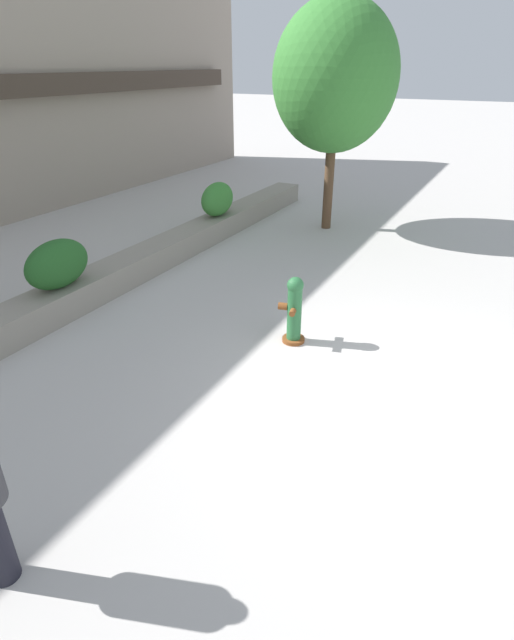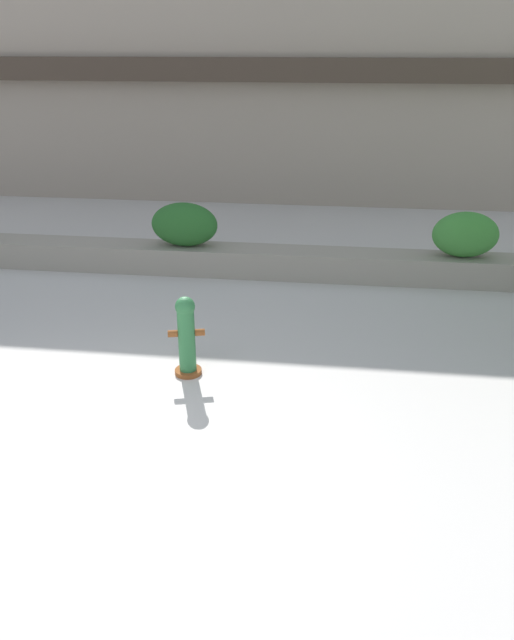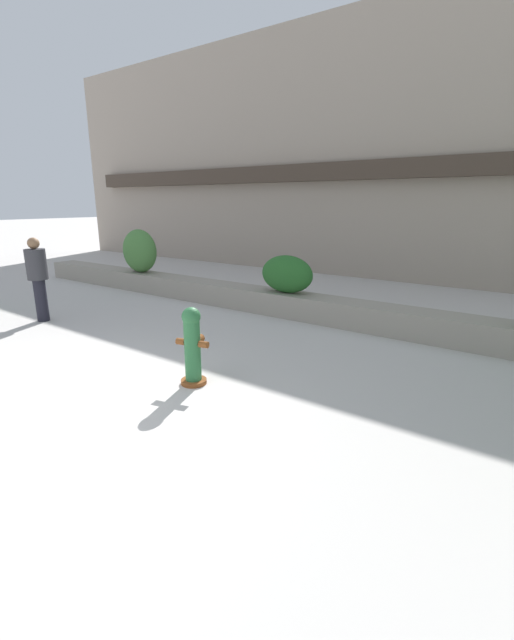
{
  "view_description": "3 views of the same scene",
  "coord_description": "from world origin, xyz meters",
  "px_view_note": "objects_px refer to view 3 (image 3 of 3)",
  "views": [
    {
      "loc": [
        -5.54,
        -0.61,
        3.9
      ],
      "look_at": [
        -0.01,
        2.33,
        0.66
      ],
      "focal_mm": 28.0,
      "sensor_mm": 36.0,
      "label": 1
    },
    {
      "loc": [
        2.57,
        -4.93,
        3.99
      ],
      "look_at": [
        1.54,
        2.95,
        0.43
      ],
      "focal_mm": 35.0,
      "sensor_mm": 36.0,
      "label": 2
    },
    {
      "loc": [
        4.63,
        -1.82,
        2.41
      ],
      "look_at": [
        1.3,
        2.79,
        0.84
      ],
      "focal_mm": 24.0,
      "sensor_mm": 36.0,
      "label": 3
    }
  ],
  "objects_px": {
    "pedestrian": "(38,274)",
    "fire_hydrant": "(193,345)",
    "hedge_bush_0": "(140,251)",
    "hedge_bush_1": "(287,274)"
  },
  "relations": [
    {
      "from": "hedge_bush_1",
      "to": "fire_hydrant",
      "type": "relative_size",
      "value": 1.14
    },
    {
      "from": "hedge_bush_1",
      "to": "fire_hydrant",
      "type": "distance_m",
      "value": 4.04
    },
    {
      "from": "hedge_bush_0",
      "to": "hedge_bush_1",
      "type": "bearing_deg",
      "value": 0.0
    },
    {
      "from": "hedge_bush_0",
      "to": "fire_hydrant",
      "type": "height_order",
      "value": "hedge_bush_0"
    },
    {
      "from": "hedge_bush_1",
      "to": "fire_hydrant",
      "type": "bearing_deg",
      "value": -76.34
    },
    {
      "from": "hedge_bush_0",
      "to": "fire_hydrant",
      "type": "bearing_deg",
      "value": -34.03
    },
    {
      "from": "fire_hydrant",
      "to": "pedestrian",
      "type": "distance_m",
      "value": 4.88
    },
    {
      "from": "hedge_bush_0",
      "to": "pedestrian",
      "type": "bearing_deg",
      "value": -74.25
    },
    {
      "from": "fire_hydrant",
      "to": "pedestrian",
      "type": "xyz_separation_m",
      "value": [
        -4.83,
        0.5,
        0.44
      ]
    },
    {
      "from": "pedestrian",
      "to": "fire_hydrant",
      "type": "bearing_deg",
      "value": -5.89
    }
  ]
}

